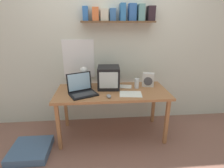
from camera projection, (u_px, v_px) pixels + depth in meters
name	position (u px, v px, depth m)	size (l,w,h in m)	color
ground_plane	(112.00, 133.00, 2.69)	(12.00, 12.00, 0.00)	#8E6152
back_wall	(110.00, 43.00, 2.72)	(5.60, 0.24, 2.60)	silver
corner_desk	(112.00, 95.00, 2.48)	(1.56, 0.70, 0.71)	#A96E42
crt_monitor	(109.00, 77.00, 2.53)	(0.33, 0.35, 0.32)	black
laptop	(82.00, 89.00, 2.34)	(0.43, 0.40, 0.27)	black
desk_lamp	(84.00, 73.00, 2.52)	(0.12, 0.19, 0.31)	silver
juice_glass	(137.00, 84.00, 2.54)	(0.07, 0.07, 0.15)	white
space_heater	(148.00, 80.00, 2.61)	(0.19, 0.15, 0.20)	silver
computer_mouse	(109.00, 96.00, 2.24)	(0.07, 0.11, 0.03)	gray
loose_paper_near_laptop	(131.00, 94.00, 2.34)	(0.32, 0.25, 0.00)	white
printed_handout	(125.00, 86.00, 2.62)	(0.21, 0.19, 0.00)	white
floor_cushion	(31.00, 150.00, 2.26)	(0.49, 0.49, 0.10)	#4A678C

